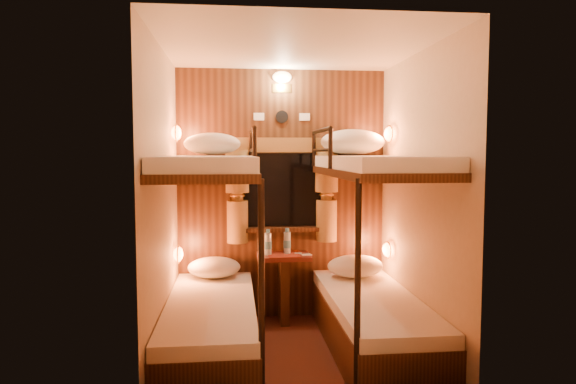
{
  "coord_description": "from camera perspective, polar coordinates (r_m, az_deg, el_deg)",
  "views": [
    {
      "loc": [
        -0.46,
        -3.91,
        1.6
      ],
      "look_at": [
        -0.03,
        0.15,
        1.29
      ],
      "focal_mm": 32.0,
      "sensor_mm": 36.0,
      "label": 1
    }
  ],
  "objects": [
    {
      "name": "pillow_upper_right",
      "position": [
        4.87,
        7.2,
        5.54
      ],
      "size": [
        0.61,
        0.43,
        0.24
      ],
      "primitive_type": "ellipsoid",
      "color": "silver",
      "rests_on": "bunk_right"
    },
    {
      "name": "wall_front",
      "position": [
        2.92,
        3.13,
        -3.61
      ],
      "size": [
        2.4,
        0.0,
        2.4
      ],
      "primitive_type": "plane",
      "rotation": [
        -1.57,
        0.0,
        0.0
      ],
      "color": "#C6B293",
      "rests_on": "floor"
    },
    {
      "name": "floor",
      "position": [
        4.25,
        0.69,
        -17.83
      ],
      "size": [
        2.1,
        2.1,
        0.0
      ],
      "primitive_type": "plane",
      "color": "#39180F",
      "rests_on": "ground"
    },
    {
      "name": "wall_right",
      "position": [
        4.19,
        14.41,
        -1.32
      ],
      "size": [
        0.0,
        2.4,
        2.4
      ],
      "primitive_type": "plane",
      "rotation": [
        1.57,
        0.0,
        -1.57
      ],
      "color": "#C6B293",
      "rests_on": "floor"
    },
    {
      "name": "bottle_left",
      "position": [
        4.84,
        -2.23,
        -5.77
      ],
      "size": [
        0.07,
        0.07,
        0.24
      ],
      "rotation": [
        0.0,
        0.0,
        -0.28
      ],
      "color": "#99BFE5",
      "rests_on": "table"
    },
    {
      "name": "ceiling",
      "position": [
        4.01,
        0.72,
        15.79
      ],
      "size": [
        2.1,
        2.1,
        0.0
      ],
      "primitive_type": "plane",
      "rotation": [
        3.14,
        0.0,
        0.0
      ],
      "color": "silver",
      "rests_on": "wall_back"
    },
    {
      "name": "curtains",
      "position": [
        4.91,
        -0.63,
        0.38
      ],
      "size": [
        1.1,
        0.22,
        1.0
      ],
      "color": "brown",
      "rests_on": "back_panel"
    },
    {
      "name": "sachet_b",
      "position": [
        4.91,
        1.14,
        -6.83
      ],
      "size": [
        0.07,
        0.06,
        0.01
      ],
      "primitive_type": "cube",
      "rotation": [
        0.0,
        0.0,
        -0.06
      ],
      "color": "silver",
      "rests_on": "table"
    },
    {
      "name": "sachet_a",
      "position": [
        4.84,
        2.07,
        -6.98
      ],
      "size": [
        0.1,
        0.08,
        0.01
      ],
      "primitive_type": "cube",
      "rotation": [
        0.0,
        0.0,
        0.19
      ],
      "color": "silver",
      "rests_on": "table"
    },
    {
      "name": "bunk_left",
      "position": [
        4.12,
        -8.57,
        -10.42
      ],
      "size": [
        0.72,
        1.9,
        1.82
      ],
      "color": "#311B0D",
      "rests_on": "floor"
    },
    {
      "name": "wall_left",
      "position": [
        3.96,
        -13.81,
        -1.63
      ],
      "size": [
        0.0,
        2.4,
        2.4
      ],
      "primitive_type": "plane",
      "rotation": [
        1.57,
        0.0,
        1.57
      ],
      "color": "#C6B293",
      "rests_on": "floor"
    },
    {
      "name": "reading_lamps",
      "position": [
        4.64,
        -0.31,
        -0.14
      ],
      "size": [
        2.0,
        0.2,
        1.25
      ],
      "color": "orange",
      "rests_on": "wall_left"
    },
    {
      "name": "bottle_right",
      "position": [
        4.88,
        -0.1,
        -5.67
      ],
      "size": [
        0.07,
        0.07,
        0.24
      ],
      "rotation": [
        0.0,
        0.0,
        -0.35
      ],
      "color": "#99BFE5",
      "rests_on": "table"
    },
    {
      "name": "pillow_upper_left",
      "position": [
        4.59,
        -8.42,
        5.31
      ],
      "size": [
        0.5,
        0.36,
        0.2
      ],
      "primitive_type": "ellipsoid",
      "color": "silver",
      "rests_on": "bunk_left"
    },
    {
      "name": "bunk_right",
      "position": [
        4.26,
        9.4,
        -9.92
      ],
      "size": [
        0.72,
        1.9,
        1.82
      ],
      "color": "#311B0D",
      "rests_on": "floor"
    },
    {
      "name": "wall_back",
      "position": [
        4.99,
        -0.71,
        -0.29
      ],
      "size": [
        2.4,
        0.0,
        2.4
      ],
      "primitive_type": "plane",
      "rotation": [
        1.57,
        0.0,
        0.0
      ],
      "color": "#C6B293",
      "rests_on": "floor"
    },
    {
      "name": "table",
      "position": [
        4.92,
        -0.49,
        -9.62
      ],
      "size": [
        0.5,
        0.34,
        0.66
      ],
      "color": "#512012",
      "rests_on": "floor"
    },
    {
      "name": "pillow_lower_right",
      "position": [
        4.84,
        7.48,
        -8.17
      ],
      "size": [
        0.52,
        0.37,
        0.2
      ],
      "primitive_type": "ellipsoid",
      "color": "silver",
      "rests_on": "bunk_right"
    },
    {
      "name": "back_panel",
      "position": [
        4.98,
        -0.7,
        -0.3
      ],
      "size": [
        2.0,
        0.03,
        2.4
      ],
      "primitive_type": "cube",
      "color": "#311B0D",
      "rests_on": "floor"
    },
    {
      "name": "pillow_lower_left",
      "position": [
        4.83,
        -8.21,
        -8.29
      ],
      "size": [
        0.48,
        0.35,
        0.19
      ],
      "primitive_type": "ellipsoid",
      "color": "silver",
      "rests_on": "bunk_left"
    },
    {
      "name": "window",
      "position": [
        4.95,
        -0.66,
        -0.55
      ],
      "size": [
        1.0,
        0.12,
        0.79
      ],
      "color": "black",
      "rests_on": "back_panel"
    },
    {
      "name": "back_fixtures",
      "position": [
        4.97,
        -0.67,
        11.77
      ],
      "size": [
        0.54,
        0.09,
        0.48
      ],
      "color": "black",
      "rests_on": "back_panel"
    }
  ]
}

